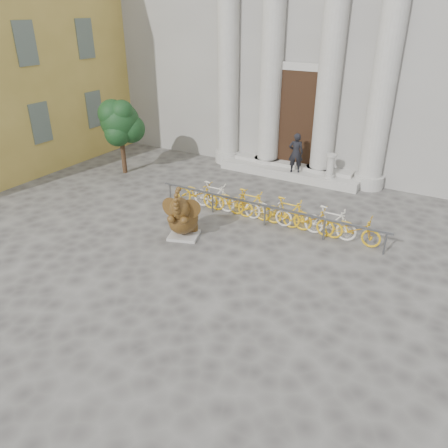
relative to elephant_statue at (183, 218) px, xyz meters
The scene contains 8 objects.
ground 2.83m from the elephant_statue, 74.44° to the right, with size 80.00×80.00×0.00m, color #474442.
classical_building 13.41m from the elephant_statue, 86.56° to the left, with size 22.00×10.70×12.00m.
entrance_steps 6.80m from the elephant_statue, 83.75° to the left, with size 6.00×1.20×0.36m, color #A8A59E.
elephant_statue is the anchor object (origin of this frame).
bike_rack 2.92m from the elephant_statue, 51.25° to the left, with size 8.00×0.53×1.00m.
tree 6.78m from the elephant_statue, 147.08° to the left, with size 1.80×1.64×3.13m.
pedestrian 6.51m from the elephant_statue, 80.21° to the left, with size 0.59×0.39×1.61m, color black.
balustrade_post 6.94m from the elephant_statue, 68.40° to the left, with size 0.39×0.39×0.96m.
Camera 1 is at (6.35, -7.10, 6.45)m, focal length 35.00 mm.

